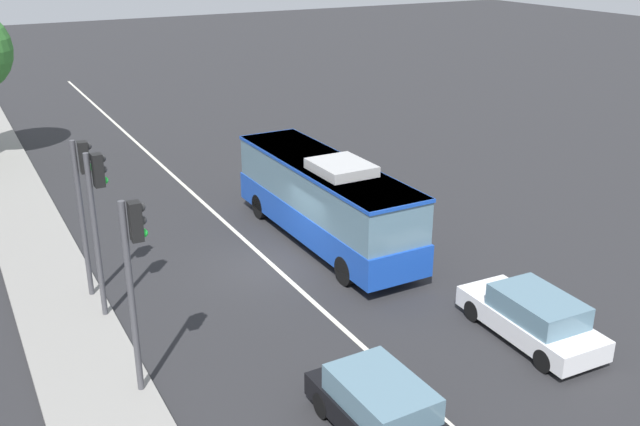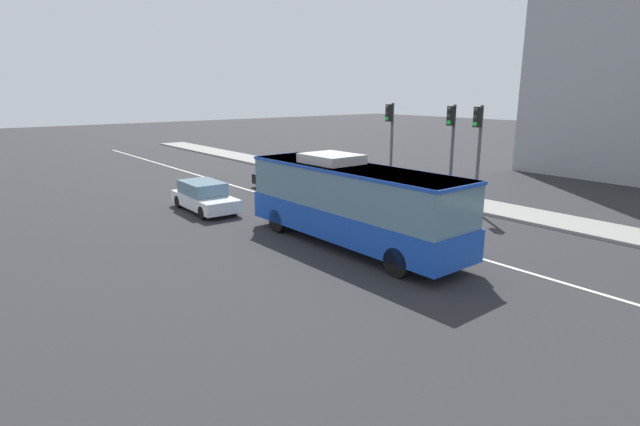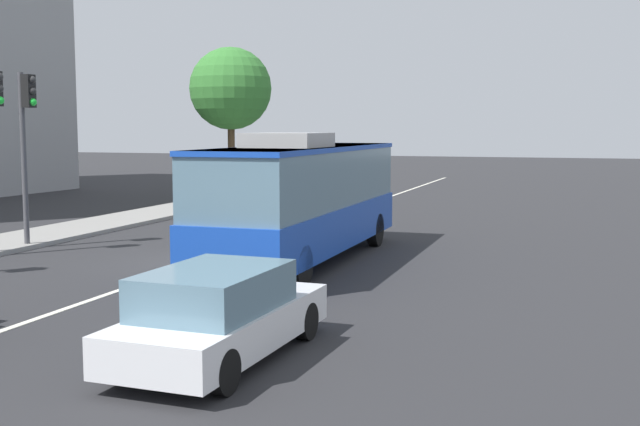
{
  "view_description": "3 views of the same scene",
  "coord_description": "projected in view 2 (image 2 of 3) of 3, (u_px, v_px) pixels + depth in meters",
  "views": [
    {
      "loc": [
        -20.73,
        9.34,
        10.86
      ],
      "look_at": [
        0.87,
        -2.39,
        1.22
      ],
      "focal_mm": 40.1,
      "sensor_mm": 36.0,
      "label": 1
    },
    {
      "loc": [
        14.57,
        -15.07,
        5.87
      ],
      "look_at": [
        0.09,
        -3.47,
        1.28
      ],
      "focal_mm": 27.83,
      "sensor_mm": 36.0,
      "label": 2
    },
    {
      "loc": [
        -18.8,
        -9.75,
        3.59
      ],
      "look_at": [
        1.5,
        -2.86,
        1.27
      ],
      "focal_mm": 44.46,
      "sensor_mm": 36.0,
      "label": 3
    }
  ],
  "objects": [
    {
      "name": "sedan_white",
      "position": [
        204.0,
        197.0,
        24.77
      ],
      "size": [
        4.56,
        1.95,
        1.46
      ],
      "rotation": [
        0.0,
        0.0,
        -0.03
      ],
      "color": "white",
      "rests_on": "ground_plane"
    },
    {
      "name": "lane_centre_line",
      "position": [
        381.0,
        229.0,
        21.59
      ],
      "size": [
        76.0,
        0.16,
        0.01
      ],
      "primitive_type": "cube",
      "color": "silver",
      "rests_on": "ground_plane"
    },
    {
      "name": "ground_plane",
      "position": [
        381.0,
        229.0,
        21.59
      ],
      "size": [
        160.0,
        160.0,
        0.0
      ],
      "primitive_type": "plane",
      "color": "#28282B"
    },
    {
      "name": "traffic_light_far_corner",
      "position": [
        390.0,
        132.0,
        28.31
      ],
      "size": [
        0.33,
        0.62,
        5.2
      ],
      "rotation": [
        0.0,
        0.0,
        -1.61
      ],
      "color": "#47474C",
      "rests_on": "ground_plane"
    },
    {
      "name": "traffic_light_near_corner",
      "position": [
        478.0,
        140.0,
        23.92
      ],
      "size": [
        0.34,
        0.62,
        5.2
      ],
      "rotation": [
        0.0,
        0.0,
        -1.64
      ],
      "color": "#47474C",
      "rests_on": "ground_plane"
    },
    {
      "name": "transit_bus",
      "position": [
        351.0,
        200.0,
        18.9
      ],
      "size": [
        10.02,
        2.58,
        3.46
      ],
      "rotation": [
        0.0,
        0.0,
        0.01
      ],
      "color": "#1947B7",
      "rests_on": "ground_plane"
    },
    {
      "name": "sedan_black",
      "position": [
        285.0,
        179.0,
        29.72
      ],
      "size": [
        4.54,
        1.9,
        1.46
      ],
      "rotation": [
        0.0,
        0.0,
        3.16
      ],
      "color": "black",
      "rests_on": "ground_plane"
    },
    {
      "name": "traffic_light_mid_block",
      "position": [
        451.0,
        138.0,
        25.0
      ],
      "size": [
        0.33,
        0.62,
        5.2
      ],
      "rotation": [
        0.0,
        0.0,
        -1.54
      ],
      "color": "#47474C",
      "rests_on": "ground_plane"
    },
    {
      "name": "sidewalk_kerb",
      "position": [
        477.0,
        205.0,
        25.88
      ],
      "size": [
        80.0,
        2.69,
        0.14
      ],
      "primitive_type": "cube",
      "color": "gray",
      "rests_on": "ground_plane"
    }
  ]
}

